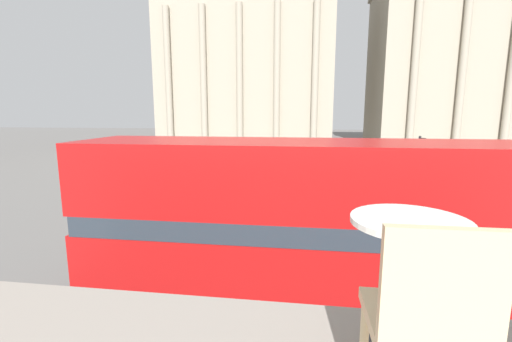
{
  "coord_description": "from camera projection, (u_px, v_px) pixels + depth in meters",
  "views": [
    {
      "loc": [
        0.73,
        -2.14,
        4.95
      ],
      "look_at": [
        -1.74,
        15.69,
        1.86
      ],
      "focal_mm": 24.0,
      "sensor_mm": 36.0,
      "label": 1
    }
  ],
  "objects": [
    {
      "name": "cafe_chair_0",
      "position": [
        426.0,
        320.0,
        1.26
      ],
      "size": [
        0.4,
        0.4,
        0.91
      ],
      "rotation": [
        0.0,
        0.0,
        -0.05
      ],
      "color": "#D1B789",
      "rests_on": "cafe_floor_slab"
    },
    {
      "name": "cafe_dining_table",
      "position": [
        407.0,
        255.0,
        1.8
      ],
      "size": [
        0.6,
        0.6,
        0.73
      ],
      "color": "#2D2D30",
      "rests_on": "cafe_floor_slab"
    },
    {
      "name": "traffic_light_near",
      "position": [
        132.0,
        178.0,
        12.79
      ],
      "size": [
        0.42,
        0.24,
        3.84
      ],
      "color": "black",
      "rests_on": "ground_plane"
    },
    {
      "name": "pedestrian_white",
      "position": [
        395.0,
        164.0,
        26.15
      ],
      "size": [
        0.32,
        0.32,
        1.81
      ],
      "rotation": [
        0.0,
        0.0,
        2.28
      ],
      "color": "#282B33",
      "rests_on": "ground_plane"
    },
    {
      "name": "car_navy",
      "position": [
        274.0,
        164.0,
        28.54
      ],
      "size": [
        4.2,
        1.93,
        1.35
      ],
      "rotation": [
        0.0,
        0.0,
        6.15
      ],
      "color": "black",
      "rests_on": "ground_plane"
    },
    {
      "name": "pedestrian_red",
      "position": [
        371.0,
        163.0,
        27.03
      ],
      "size": [
        0.32,
        0.32,
        1.71
      ],
      "rotation": [
        0.0,
        0.0,
        1.19
      ],
      "color": "#282B33",
      "rests_on": "ground_plane"
    },
    {
      "name": "plaza_building_left",
      "position": [
        248.0,
        70.0,
        53.02
      ],
      "size": [
        25.78,
        15.23,
        22.97
      ],
      "color": "#A39984",
      "rests_on": "ground_plane"
    },
    {
      "name": "double_decker_bus",
      "position": [
        300.0,
        224.0,
        7.92
      ],
      "size": [
        10.13,
        2.62,
        4.32
      ],
      "rotation": [
        0.0,
        0.0,
        -0.11
      ],
      "color": "black",
      "rests_on": "ground_plane"
    },
    {
      "name": "pedestrian_olive",
      "position": [
        370.0,
        175.0,
        22.01
      ],
      "size": [
        0.32,
        0.32,
        1.67
      ],
      "rotation": [
        0.0,
        0.0,
        4.95
      ],
      "color": "#282B33",
      "rests_on": "ground_plane"
    },
    {
      "name": "traffic_light_mid",
      "position": [
        420.0,
        162.0,
        17.42
      ],
      "size": [
        0.42,
        0.24,
        3.77
      ],
      "color": "black",
      "rests_on": "ground_plane"
    },
    {
      "name": "plaza_building_right",
      "position": [
        504.0,
        66.0,
        47.34
      ],
      "size": [
        35.32,
        14.83,
        22.63
      ],
      "color": "#A39984",
      "rests_on": "ground_plane"
    }
  ]
}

